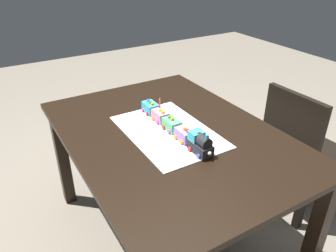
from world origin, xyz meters
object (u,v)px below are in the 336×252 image
cake_car_flatbed_turquoise (150,107)px  chair (299,147)px  cake_locomotive (200,143)px  cake_car_gondola_lavender (185,135)px  cake_car_hopper_mint_green (172,125)px  cake_car_tanker_bubblegum (161,116)px  dining_table (170,150)px  birthday_candle (160,103)px

cake_car_flatbed_turquoise → chair: bearing=-117.8°
cake_locomotive → cake_car_gondola_lavender: size_ratio=1.40×
cake_car_hopper_mint_green → cake_car_flatbed_turquoise: size_ratio=1.00×
cake_car_tanker_bubblegum → cake_car_flatbed_turquoise: same height
cake_car_tanker_bubblegum → cake_car_flatbed_turquoise: 0.12m
dining_table → cake_locomotive: bearing=-175.8°
cake_car_gondola_lavender → cake_car_flatbed_turquoise: (0.35, 0.00, 0.00)m
chair → birthday_candle: bearing=67.9°
dining_table → birthday_candle: bearing=-7.0°
cake_locomotive → cake_car_gondola_lavender: cake_locomotive is taller
cake_car_tanker_bubblegum → cake_car_flatbed_turquoise: bearing=0.0°
cake_locomotive → cake_car_tanker_bubblegum: bearing=-0.0°
dining_table → cake_locomotive: size_ratio=10.00×
chair → cake_car_tanker_bubblegum: bearing=68.4°
cake_car_hopper_mint_green → birthday_candle: bearing=0.0°
dining_table → cake_car_tanker_bubblegum: bearing=-7.5°
cake_car_gondola_lavender → cake_car_tanker_bubblegum: same height
cake_car_hopper_mint_green → dining_table: bearing=127.0°
cake_car_hopper_mint_green → cake_car_flatbed_turquoise: bearing=0.0°
cake_car_gondola_lavender → dining_table: bearing=9.1°
cake_car_hopper_mint_green → cake_car_tanker_bubblegum: (0.12, 0.00, 0.00)m
cake_car_hopper_mint_green → birthday_candle: 0.15m
dining_table → cake_car_gondola_lavender: cake_car_gondola_lavender is taller
cake_car_gondola_lavender → cake_car_flatbed_turquoise: 0.35m
dining_table → chair: bearing=-102.3°
cake_car_hopper_mint_green → birthday_candle: size_ratio=1.64×
dining_table → cake_car_tanker_bubblegum: size_ratio=14.00×
dining_table → cake_car_tanker_bubblegum: 0.19m
cake_locomotive → cake_car_hopper_mint_green: (0.25, -0.00, -0.02)m
dining_table → cake_car_gondola_lavender: (-0.11, -0.02, 0.14)m
birthday_candle → chair: bearing=-111.5°
birthday_candle → cake_car_tanker_bubblegum: bearing=-180.0°
chair → cake_car_flatbed_turquoise: bearing=61.5°
cake_car_tanker_bubblegum → cake_car_flatbed_turquoise: (0.12, 0.00, 0.00)m
cake_locomotive → cake_car_tanker_bubblegum: size_ratio=1.40×
cake_car_tanker_bubblegum → birthday_candle: bearing=0.0°
chair → cake_car_tanker_bubblegum: size_ratio=8.60×
cake_car_hopper_mint_green → cake_car_flatbed_turquoise: same height
cake_car_gondola_lavender → cake_car_tanker_bubblegum: 0.24m
cake_car_gondola_lavender → cake_car_flatbed_turquoise: same height
cake_car_flatbed_turquoise → cake_locomotive: bearing=180.0°
cake_car_gondola_lavender → cake_car_hopper_mint_green: 0.12m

